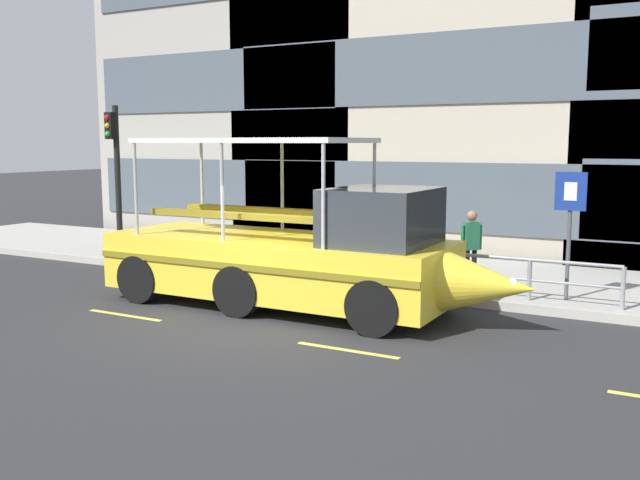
{
  "coord_description": "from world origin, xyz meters",
  "views": [
    {
      "loc": [
        7.22,
        -10.58,
        3.31
      ],
      "look_at": [
        0.33,
        2.06,
        1.3
      ],
      "focal_mm": 39.28,
      "sensor_mm": 36.0,
      "label": 1
    }
  ],
  "objects_px": {
    "parking_sign": "(570,214)",
    "duck_tour_boat": "(298,256)",
    "pedestrian_mid_left": "(367,234)",
    "traffic_light_pole": "(116,166)",
    "pedestrian_near_bow": "(471,241)"
  },
  "relations": [
    {
      "from": "traffic_light_pole",
      "to": "pedestrian_mid_left",
      "type": "height_order",
      "value": "traffic_light_pole"
    },
    {
      "from": "pedestrian_near_bow",
      "to": "pedestrian_mid_left",
      "type": "height_order",
      "value": "pedestrian_near_bow"
    },
    {
      "from": "traffic_light_pole",
      "to": "pedestrian_mid_left",
      "type": "relative_size",
      "value": 2.53
    },
    {
      "from": "traffic_light_pole",
      "to": "parking_sign",
      "type": "relative_size",
      "value": 1.61
    },
    {
      "from": "parking_sign",
      "to": "duck_tour_boat",
      "type": "distance_m",
      "value": 5.44
    },
    {
      "from": "duck_tour_boat",
      "to": "pedestrian_mid_left",
      "type": "distance_m",
      "value": 3.07
    },
    {
      "from": "traffic_light_pole",
      "to": "parking_sign",
      "type": "bearing_deg",
      "value": 1.05
    },
    {
      "from": "pedestrian_mid_left",
      "to": "parking_sign",
      "type": "bearing_deg",
      "value": -5.95
    },
    {
      "from": "pedestrian_near_bow",
      "to": "duck_tour_boat",
      "type": "bearing_deg",
      "value": -133.93
    },
    {
      "from": "pedestrian_near_bow",
      "to": "parking_sign",
      "type": "bearing_deg",
      "value": -5.71
    },
    {
      "from": "traffic_light_pole",
      "to": "pedestrian_near_bow",
      "type": "bearing_deg",
      "value": 2.44
    },
    {
      "from": "duck_tour_boat",
      "to": "pedestrian_near_bow",
      "type": "xyz_separation_m",
      "value": [
        2.69,
        2.79,
        0.12
      ]
    },
    {
      "from": "parking_sign",
      "to": "pedestrian_mid_left",
      "type": "xyz_separation_m",
      "value": [
        -4.63,
        0.48,
        -0.75
      ]
    },
    {
      "from": "pedestrian_mid_left",
      "to": "duck_tour_boat",
      "type": "bearing_deg",
      "value": -91.56
    },
    {
      "from": "duck_tour_boat",
      "to": "pedestrian_mid_left",
      "type": "height_order",
      "value": "duck_tour_boat"
    }
  ]
}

